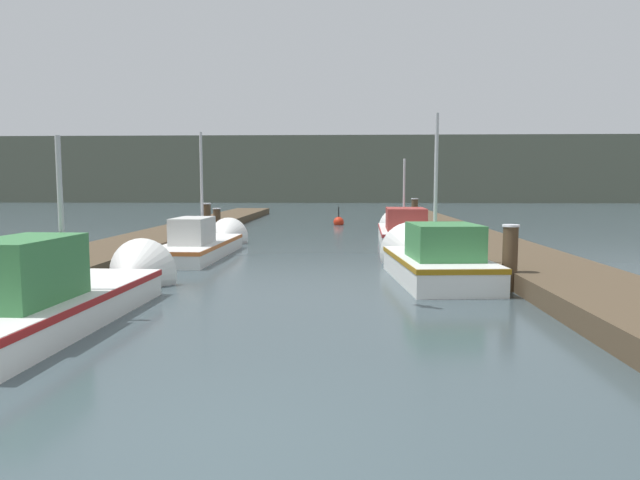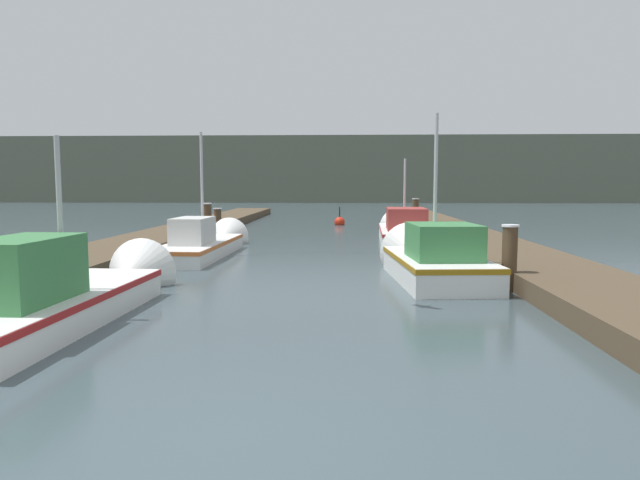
# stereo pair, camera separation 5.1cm
# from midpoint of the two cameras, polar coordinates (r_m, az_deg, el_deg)

# --- Properties ---
(ground_plane) EXTENTS (200.00, 200.00, 0.00)m
(ground_plane) POSITION_cam_midpoint_polar(r_m,az_deg,el_deg) (4.64, -11.03, -21.16)
(ground_plane) COLOR #38474C
(dock_left) EXTENTS (2.28, 40.00, 0.37)m
(dock_left) POSITION_cam_midpoint_polar(r_m,az_deg,el_deg) (21.10, -15.28, 0.29)
(dock_left) COLOR #4C3D2B
(dock_left) RESTS_ON ground_plane
(dock_right) EXTENTS (2.28, 40.00, 0.37)m
(dock_right) POSITION_cam_midpoint_polar(r_m,az_deg,el_deg) (20.59, 14.65, 0.17)
(dock_right) COLOR #4C3D2B
(dock_right) RESTS_ON ground_plane
(distant_shore_ridge) EXTENTS (120.00, 16.00, 7.35)m
(distant_shore_ridge) POSITION_cam_midpoint_polar(r_m,az_deg,el_deg) (70.40, 1.54, 6.94)
(distant_shore_ridge) COLOR #565B4C
(distant_shore_ridge) RESTS_ON ground_plane
(fishing_boat_0) EXTENTS (1.69, 6.05, 3.28)m
(fishing_boat_0) POSITION_cam_midpoint_polar(r_m,az_deg,el_deg) (9.87, -23.40, -4.74)
(fishing_boat_0) COLOR silver
(fishing_boat_0) RESTS_ON ground_plane
(fishing_boat_1) EXTENTS (2.08, 4.88, 4.12)m
(fishing_boat_1) POSITION_cam_midpoint_polar(r_m,az_deg,el_deg) (13.00, 10.90, -1.84)
(fishing_boat_1) COLOR silver
(fishing_boat_1) RESTS_ON ground_plane
(fishing_boat_2) EXTENTS (1.59, 6.35, 4.02)m
(fishing_boat_2) POSITION_cam_midpoint_polar(r_m,az_deg,el_deg) (17.48, -11.26, -0.23)
(fishing_boat_2) COLOR silver
(fishing_boat_2) RESTS_ON ground_plane
(fishing_boat_3) EXTENTS (1.91, 6.48, 3.51)m
(fishing_boat_3) POSITION_cam_midpoint_polar(r_m,az_deg,el_deg) (21.16, 8.19, 1.00)
(fishing_boat_3) COLOR silver
(fishing_boat_3) RESTS_ON ground_plane
(mooring_piling_0) EXTENTS (0.35, 0.35, 1.34)m
(mooring_piling_0) POSITION_cam_midpoint_polar(r_m,az_deg,el_deg) (22.64, -11.30, 1.97)
(mooring_piling_0) COLOR #473523
(mooring_piling_0) RESTS_ON ground_plane
(mooring_piling_1) EXTENTS (0.33, 0.33, 1.30)m
(mooring_piling_1) POSITION_cam_midpoint_polar(r_m,az_deg,el_deg) (11.62, 18.34, -1.70)
(mooring_piling_1) COLOR #473523
(mooring_piling_1) RESTS_ON ground_plane
(mooring_piling_2) EXTENTS (0.35, 0.35, 1.05)m
(mooring_piling_2) POSITION_cam_midpoint_polar(r_m,az_deg,el_deg) (24.74, -10.33, 1.96)
(mooring_piling_2) COLOR #473523
(mooring_piling_2) RESTS_ON ground_plane
(mooring_piling_3) EXTENTS (0.34, 0.34, 1.41)m
(mooring_piling_3) POSITION_cam_midpoint_polar(r_m,az_deg,el_deg) (27.04, 9.38, 2.66)
(mooring_piling_3) COLOR #473523
(mooring_piling_3) RESTS_ON ground_plane
(channel_buoy) EXTENTS (0.53, 0.53, 1.03)m
(channel_buoy) POSITION_cam_midpoint_polar(r_m,az_deg,el_deg) (28.94, 1.82, 1.82)
(channel_buoy) COLOR red
(channel_buoy) RESTS_ON ground_plane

